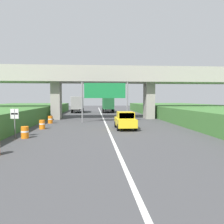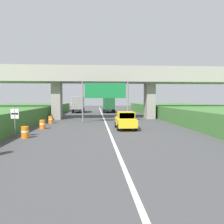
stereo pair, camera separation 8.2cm
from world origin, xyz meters
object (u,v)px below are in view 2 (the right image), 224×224
at_px(truck_silver, 78,104).
at_px(construction_barrel_4, 42,124).
at_px(car_white, 107,107).
at_px(construction_barrel_3, 25,132).
at_px(overhead_highway_sign, 105,93).
at_px(truck_green, 108,104).
at_px(speed_limit_sign, 15,119).
at_px(construction_barrel_5, 51,120).
at_px(car_yellow, 125,120).

distance_m(truck_silver, construction_barrel_4, 26.86).
distance_m(car_white, construction_barrel_3, 41.03).
distance_m(overhead_highway_sign, car_white, 29.38).
xyz_separation_m(overhead_highway_sign, construction_barrel_4, (-6.47, -5.83, -3.25)).
height_order(truck_silver, truck_green, same).
relative_size(speed_limit_sign, construction_barrel_3, 2.48).
bearing_deg(construction_barrel_5, car_yellow, -34.66).
bearing_deg(overhead_highway_sign, car_white, 86.90).
xyz_separation_m(car_yellow, construction_barrel_3, (-8.27, -4.55, -0.40)).
xyz_separation_m(construction_barrel_4, construction_barrel_5, (-0.21, 5.17, 0.00)).
bearing_deg(speed_limit_sign, construction_barrel_4, 79.24).
height_order(overhead_highway_sign, car_white, overhead_highway_sign).
bearing_deg(construction_barrel_4, truck_green, 73.09).
height_order(speed_limit_sign, car_white, speed_limit_sign).
xyz_separation_m(car_white, construction_barrel_4, (-8.06, -35.04, -0.40)).
relative_size(truck_silver, construction_barrel_4, 8.11).
distance_m(truck_green, car_white, 8.68).
height_order(construction_barrel_4, construction_barrel_5, same).
bearing_deg(car_yellow, construction_barrel_3, -151.20).
bearing_deg(car_white, overhead_highway_sign, -93.10).
distance_m(truck_silver, car_white, 10.60).
relative_size(truck_green, car_yellow, 1.78).
bearing_deg(construction_barrel_3, car_white, 78.54).
bearing_deg(truck_silver, speed_limit_sign, -94.38).
bearing_deg(construction_barrel_4, truck_silver, 86.80).
bearing_deg(construction_barrel_4, overhead_highway_sign, 42.02).
distance_m(overhead_highway_sign, construction_barrel_3, 13.22).
height_order(car_white, construction_barrel_3, car_white).
height_order(car_yellow, construction_barrel_5, car_yellow).
xyz_separation_m(car_white, construction_barrel_5, (-8.27, -29.86, -0.40)).
xyz_separation_m(truck_green, construction_barrel_5, (-8.24, -21.25, -1.47)).
bearing_deg(speed_limit_sign, car_yellow, 25.02).
bearing_deg(construction_barrel_5, truck_silver, 85.49).
distance_m(truck_silver, construction_barrel_3, 32.02).
distance_m(speed_limit_sign, construction_barrel_4, 5.06).
bearing_deg(car_yellow, construction_barrel_4, 175.64).
relative_size(overhead_highway_sign, car_white, 1.43).
bearing_deg(construction_barrel_3, construction_barrel_4, 88.92).
xyz_separation_m(overhead_highway_sign, truck_green, (1.56, 20.59, -1.78)).
relative_size(truck_green, construction_barrel_3, 8.11).
distance_m(construction_barrel_3, construction_barrel_4, 5.17).
relative_size(truck_silver, truck_green, 1.00).
bearing_deg(truck_silver, car_yellow, -76.30).
relative_size(construction_barrel_3, construction_barrel_5, 1.00).
bearing_deg(car_yellow, speed_limit_sign, -154.98).
bearing_deg(construction_barrel_3, truck_green, 75.57).
relative_size(car_white, construction_barrel_3, 4.56).
bearing_deg(truck_green, speed_limit_sign, -105.98).
relative_size(truck_silver, car_yellow, 1.78).
relative_size(speed_limit_sign, truck_green, 0.31).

